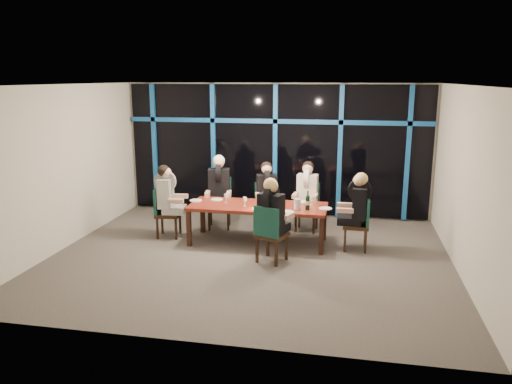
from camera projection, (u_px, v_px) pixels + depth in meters
room at (249, 144)px, 8.42m from camera, size 7.04×7.00×3.02m
window_wall at (276, 148)px, 11.33m from camera, size 6.86×0.43×2.94m
dining_table at (258, 208)px, 9.49m from camera, size 2.60×1.00×0.75m
chair_far_left at (220, 200)px, 10.55m from camera, size 0.57×0.57×1.06m
chair_far_mid at (266, 203)px, 10.42m from camera, size 0.56×0.56×0.98m
chair_far_right at (307, 204)px, 10.35m from camera, size 0.50×0.50×0.99m
chair_end_left at (164, 210)px, 9.89m from camera, size 0.51×0.51×0.99m
chair_end_right at (361, 221)px, 9.13m from camera, size 0.46×0.46×0.99m
chair_near_mid at (269, 231)px, 8.47m from camera, size 0.60×0.60×1.01m
diner_far_left at (219, 181)px, 10.37m from camera, size 0.57×0.70×1.03m
diner_far_mid at (267, 186)px, 10.25m from camera, size 0.57×0.66×0.95m
diner_far_right at (307, 186)px, 10.19m from camera, size 0.52×0.64×0.97m
diner_end_left at (167, 190)px, 9.80m from camera, size 0.64×0.52×0.97m
diner_end_right at (357, 200)px, 9.05m from camera, size 0.61×0.49×0.97m
diner_near_mid at (272, 207)px, 8.46m from camera, size 0.61×0.69×0.99m
plate_far_left at (217, 200)px, 9.87m from camera, size 0.24×0.24×0.01m
plate_far_mid at (270, 201)px, 9.74m from camera, size 0.24×0.24×0.01m
plate_far_right at (302, 202)px, 9.70m from camera, size 0.24×0.24×0.01m
plate_end_left at (196, 200)px, 9.80m from camera, size 0.24×0.24×0.01m
plate_end_right at (326, 208)px, 9.20m from camera, size 0.24×0.24×0.01m
plate_near_mid at (287, 212)px, 8.98m from camera, size 0.24×0.24×0.01m
wine_bottle at (308, 203)px, 9.11m from camera, size 0.08×0.08×0.36m
water_pitcher at (297, 204)px, 9.11m from camera, size 0.13×0.11×0.20m
tea_light at (255, 208)px, 9.18m from camera, size 0.05×0.05×0.03m
wine_glass_a at (245, 200)px, 9.37m from camera, size 0.07×0.07×0.17m
wine_glass_b at (265, 198)px, 9.53m from camera, size 0.06×0.06×0.16m
wine_glass_c at (282, 200)px, 9.32m from camera, size 0.07×0.07×0.18m
wine_glass_d at (226, 196)px, 9.61m from camera, size 0.07×0.07×0.18m
wine_glass_e at (312, 199)px, 9.45m from camera, size 0.06×0.06×0.16m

